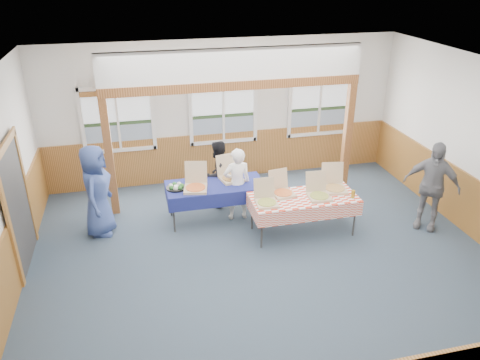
% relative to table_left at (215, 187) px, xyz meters
% --- Properties ---
extents(floor, '(8.00, 8.00, 0.00)m').
position_rel_table_left_xyz_m(floor, '(0.56, -1.57, -0.70)').
color(floor, '#2B3645').
rests_on(floor, ground).
extents(ceiling, '(8.00, 8.00, 0.00)m').
position_rel_table_left_xyz_m(ceiling, '(0.56, -1.57, 2.50)').
color(ceiling, white).
rests_on(ceiling, wall_back).
extents(wall_back, '(8.00, 0.00, 8.00)m').
position_rel_table_left_xyz_m(wall_back, '(0.56, 1.93, 0.90)').
color(wall_back, silver).
rests_on(wall_back, floor).
extents(wall_front, '(8.00, 0.00, 8.00)m').
position_rel_table_left_xyz_m(wall_front, '(0.56, -5.07, 0.90)').
color(wall_front, silver).
rests_on(wall_front, floor).
extents(wainscot_back, '(7.98, 0.05, 1.10)m').
position_rel_table_left_xyz_m(wainscot_back, '(0.56, 1.90, -0.15)').
color(wainscot_back, brown).
rests_on(wainscot_back, floor).
extents(wainscot_left, '(0.05, 6.98, 1.10)m').
position_rel_table_left_xyz_m(wainscot_left, '(-3.42, -1.57, -0.15)').
color(wainscot_left, brown).
rests_on(wainscot_left, floor).
extents(wainscot_right, '(0.05, 6.98, 1.10)m').
position_rel_table_left_xyz_m(wainscot_right, '(4.53, -1.57, -0.15)').
color(wainscot_right, brown).
rests_on(wainscot_right, floor).
extents(cased_opening, '(0.06, 1.30, 2.10)m').
position_rel_table_left_xyz_m(cased_opening, '(-3.40, -0.67, 0.35)').
color(cased_opening, '#323232').
rests_on(cased_opening, wall_left).
extents(window_left, '(1.56, 0.10, 1.46)m').
position_rel_table_left_xyz_m(window_left, '(-1.74, 1.89, 0.98)').
color(window_left, white).
rests_on(window_left, wall_back).
extents(window_mid, '(1.56, 0.10, 1.46)m').
position_rel_table_left_xyz_m(window_mid, '(0.56, 1.89, 0.98)').
color(window_mid, white).
rests_on(window_mid, wall_back).
extents(window_right, '(1.56, 0.10, 1.46)m').
position_rel_table_left_xyz_m(window_right, '(2.86, 1.89, 0.98)').
color(window_right, white).
rests_on(window_right, wall_back).
extents(post_left, '(0.15, 0.15, 2.40)m').
position_rel_table_left_xyz_m(post_left, '(-1.94, 0.73, 0.50)').
color(post_left, brown).
rests_on(post_left, floor).
extents(post_right, '(0.15, 0.15, 2.40)m').
position_rel_table_left_xyz_m(post_right, '(3.06, 0.73, 0.50)').
color(post_right, brown).
rests_on(post_right, floor).
extents(cross_beam, '(5.15, 0.18, 0.18)m').
position_rel_table_left_xyz_m(cross_beam, '(0.56, 0.73, 1.79)').
color(cross_beam, brown).
rests_on(cross_beam, post_left).
extents(table_left, '(1.97, 1.06, 0.76)m').
position_rel_table_left_xyz_m(table_left, '(0.00, 0.00, 0.00)').
color(table_left, '#323232').
rests_on(table_left, floor).
extents(table_right, '(2.14, 1.67, 0.76)m').
position_rel_table_left_xyz_m(table_right, '(1.50, -0.88, 0.00)').
color(table_right, '#323232').
rests_on(table_right, floor).
extents(pizza_box_a, '(0.52, 0.60, 0.47)m').
position_rel_table_left_xyz_m(pizza_box_a, '(-0.39, -0.11, 0.12)').
color(pizza_box_a, tan).
rests_on(pizza_box_a, table_left).
extents(pizza_box_b, '(0.51, 0.58, 0.45)m').
position_rel_table_left_xyz_m(pizza_box_b, '(0.34, 0.16, 0.12)').
color(pizza_box_b, tan).
rests_on(pizza_box_b, table_left).
extents(pizza_box_c, '(0.39, 0.47, 0.41)m').
position_rel_table_left_xyz_m(pizza_box_c, '(0.75, -0.98, 0.12)').
color(pizza_box_c, tan).
rests_on(pizza_box_c, table_right).
extents(pizza_box_d, '(0.45, 0.52, 0.42)m').
position_rel_table_left_xyz_m(pizza_box_d, '(1.14, -0.69, 0.12)').
color(pizza_box_d, tan).
rests_on(pizza_box_d, table_right).
extents(pizza_box_e, '(0.42, 0.50, 0.42)m').
position_rel_table_left_xyz_m(pizza_box_e, '(1.75, -0.96, 0.12)').
color(pizza_box_e, tan).
rests_on(pizza_box_e, table_right).
extents(pizza_box_f, '(0.49, 0.57, 0.46)m').
position_rel_table_left_xyz_m(pizza_box_f, '(2.15, -0.74, 0.12)').
color(pizza_box_f, tan).
rests_on(pizza_box_f, table_right).
extents(veggie_tray, '(0.38, 0.38, 0.09)m').
position_rel_table_left_xyz_m(veggie_tray, '(-0.75, 0.00, 0.09)').
color(veggie_tray, black).
rests_on(veggie_tray, table_left).
extents(drink_glass, '(0.07, 0.07, 0.15)m').
position_rel_table_left_xyz_m(drink_glass, '(2.35, -1.13, 0.13)').
color(drink_glass, olive).
rests_on(drink_glass, table_right).
extents(woman_white, '(0.55, 0.36, 1.48)m').
position_rel_table_left_xyz_m(woman_white, '(0.43, -0.05, 0.04)').
color(woman_white, white).
rests_on(woman_white, floor).
extents(woman_black, '(0.87, 0.81, 1.42)m').
position_rel_table_left_xyz_m(woman_black, '(0.15, 0.56, 0.01)').
color(woman_black, black).
rests_on(woman_black, floor).
extents(man_blue, '(0.73, 0.96, 1.75)m').
position_rel_table_left_xyz_m(man_blue, '(-2.20, 0.00, 0.17)').
color(man_blue, '#374B8B').
rests_on(man_blue, floor).
extents(person_grey, '(1.04, 1.01, 1.74)m').
position_rel_table_left_xyz_m(person_grey, '(3.88, -1.22, 0.17)').
color(person_grey, slate).
rests_on(person_grey, floor).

